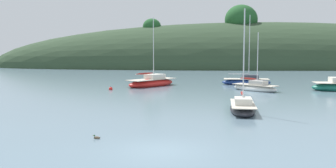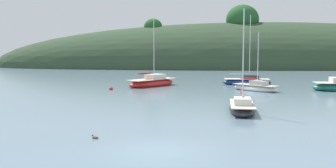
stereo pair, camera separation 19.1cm
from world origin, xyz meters
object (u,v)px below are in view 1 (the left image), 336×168
object	(u,v)px
sailboat_teal_outer	(247,82)
sailboat_red_portside	(152,83)
sailboat_black_sloop	(243,108)
mooring_buoy_inner	(111,89)
duck_lone_right	(97,138)
sailboat_white_near	(255,88)

from	to	relation	value
sailboat_teal_outer	sailboat_red_portside	world-z (taller)	sailboat_teal_outer
sailboat_black_sloop	sailboat_teal_outer	bearing A→B (deg)	77.94
sailboat_teal_outer	sailboat_black_sloop	size ratio (longest dim) A/B	1.22
sailboat_red_portside	mooring_buoy_inner	bearing A→B (deg)	-134.29
sailboat_teal_outer	mooring_buoy_inner	bearing A→B (deg)	-158.00
sailboat_teal_outer	duck_lone_right	size ratio (longest dim) A/B	22.47
sailboat_black_sloop	duck_lone_right	world-z (taller)	sailboat_black_sloop
sailboat_red_portside	sailboat_black_sloop	size ratio (longest dim) A/B	1.16
sailboat_teal_outer	sailboat_black_sloop	xyz separation A→B (m)	(-4.66, -21.81, -0.04)
sailboat_teal_outer	mooring_buoy_inner	world-z (taller)	sailboat_teal_outer
duck_lone_right	sailboat_teal_outer	bearing A→B (deg)	65.26
sailboat_teal_outer	sailboat_black_sloop	distance (m)	22.30
sailboat_black_sloop	sailboat_white_near	world-z (taller)	sailboat_black_sloop
mooring_buoy_inner	duck_lone_right	distance (m)	23.28
sailboat_teal_outer	sailboat_red_portside	bearing A→B (deg)	-169.65
sailboat_black_sloop	sailboat_red_portside	bearing A→B (deg)	112.31
sailboat_teal_outer	mooring_buoy_inner	xyz separation A→B (m)	(-17.17, -6.93, -0.27)
sailboat_red_portside	duck_lone_right	bearing A→B (deg)	-92.39
sailboat_teal_outer	mooring_buoy_inner	distance (m)	18.52
sailboat_teal_outer	mooring_buoy_inner	size ratio (longest dim) A/B	17.59
sailboat_teal_outer	sailboat_white_near	xyz separation A→B (m)	(-0.50, -7.39, -0.04)
mooring_buoy_inner	sailboat_black_sloop	bearing A→B (deg)	-49.93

